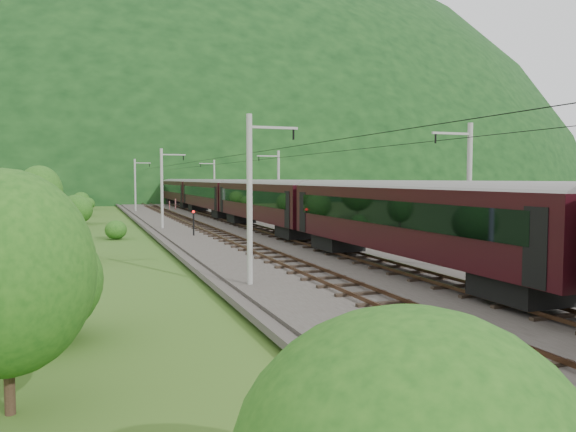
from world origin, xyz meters
name	(u,v)px	position (x,y,z in m)	size (l,w,h in m)	color
ground	(367,282)	(0.00, 0.00, 0.00)	(600.00, 600.00, 0.00)	#28531A
railbed	(297,254)	(0.00, 10.00, 0.15)	(14.00, 220.00, 0.30)	#38332D
track_left	(263,253)	(-2.40, 10.00, 0.37)	(2.40, 220.00, 0.27)	#523523
track_right	(329,250)	(2.40, 10.00, 0.37)	(2.40, 220.00, 0.27)	#523523
catenary_left	(163,186)	(-6.12, 32.00, 4.50)	(2.54, 192.28, 8.00)	gray
catenary_right	(278,186)	(6.12, 32.00, 4.50)	(2.54, 192.28, 8.00)	gray
overhead_wires	(297,152)	(0.00, 10.00, 7.10)	(4.83, 198.00, 0.03)	black
mountain_main	(115,189)	(0.00, 260.00, 0.00)	(504.00, 360.00, 244.00)	black
train	(266,195)	(2.40, 24.56, 3.81)	(3.25, 180.19, 5.66)	black
hazard_post_near	(170,205)	(-0.50, 67.59, 0.96)	(0.14, 0.14, 1.33)	red
hazard_post_far	(176,204)	(0.35, 66.71, 1.16)	(0.18, 0.18, 1.72)	red
signal	(194,221)	(-4.56, 23.63, 1.60)	(0.24, 0.24, 2.21)	black
vegetation_left	(50,224)	(-15.53, 11.82, 2.51)	(13.39, 139.74, 6.69)	#1B4913
vegetation_right	(459,231)	(11.82, 8.24, 1.56)	(8.27, 91.87, 3.22)	#1B4913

